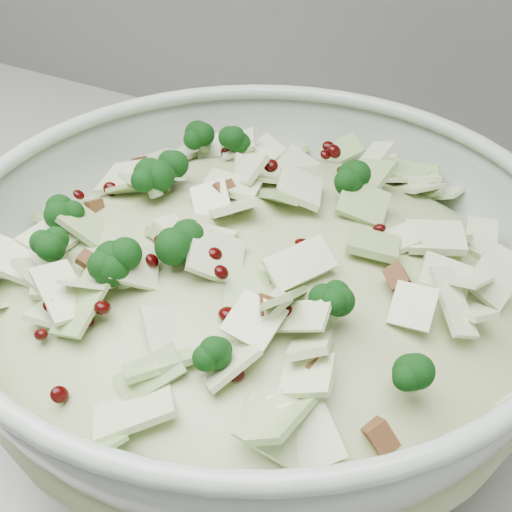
# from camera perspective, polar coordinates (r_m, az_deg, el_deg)

# --- Properties ---
(mixing_bowl) EXTENTS (0.51, 0.51, 0.16)m
(mixing_bowl) POSITION_cam_1_polar(r_m,az_deg,el_deg) (0.48, 0.20, -4.02)
(mixing_bowl) COLOR #ACBDAD
(mixing_bowl) RESTS_ON counter
(salad) EXTENTS (0.45, 0.45, 0.16)m
(salad) POSITION_cam_1_polar(r_m,az_deg,el_deg) (0.46, 0.21, -1.66)
(salad) COLOR #B1BE82
(salad) RESTS_ON mixing_bowl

